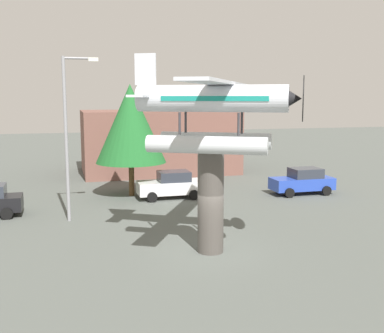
{
  "coord_description": "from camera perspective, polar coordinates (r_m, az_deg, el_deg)",
  "views": [
    {
      "loc": [
        -5.84,
        -18.63,
        6.56
      ],
      "look_at": [
        0.0,
        3.0,
        3.24
      ],
      "focal_mm": 44.49,
      "sensor_mm": 36.0,
      "label": 1
    }
  ],
  "objects": [
    {
      "name": "ground_plane",
      "position": [
        20.6,
        2.21,
        -10.14
      ],
      "size": [
        140.0,
        140.0,
        0.0
      ],
      "primitive_type": "plane",
      "color": "#515651"
    },
    {
      "name": "display_pedestal",
      "position": [
        20.02,
        2.24,
        -4.28
      ],
      "size": [
        1.1,
        1.1,
        4.32
      ],
      "primitive_type": "cylinder",
      "color": "#4C4742",
      "rests_on": "ground"
    },
    {
      "name": "floatplane_monument",
      "position": [
        19.51,
        2.69,
        6.74
      ],
      "size": [
        7.09,
        9.67,
        4.0
      ],
      "rotation": [
        0.0,
        0.0,
        -0.5
      ],
      "color": "silver",
      "rests_on": "display_pedestal"
    },
    {
      "name": "car_mid_white",
      "position": [
        30.82,
        -2.53,
        -2.2
      ],
      "size": [
        4.2,
        2.02,
        1.76
      ],
      "rotation": [
        0.0,
        0.0,
        3.14
      ],
      "color": "white",
      "rests_on": "ground"
    },
    {
      "name": "car_far_blue",
      "position": [
        32.95,
        13.14,
        -1.72
      ],
      "size": [
        4.2,
        2.02,
        1.76
      ],
      "rotation": [
        0.0,
        0.0,
        3.14
      ],
      "color": "#2847B7",
      "rests_on": "ground"
    },
    {
      "name": "streetlight_primary",
      "position": [
        25.5,
        -14.49,
        4.51
      ],
      "size": [
        1.84,
        0.28,
        8.58
      ],
      "color": "gray",
      "rests_on": "ground"
    },
    {
      "name": "storefront_building",
      "position": [
        41.58,
        -4.05,
        3.04
      ],
      "size": [
        12.93,
        7.65,
        5.33
      ],
      "primitive_type": "cube",
      "color": "brown",
      "rests_on": "ground"
    },
    {
      "name": "tree_east",
      "position": [
        31.34,
        -7.38,
        5.11
      ],
      "size": [
        4.6,
        4.6,
        7.35
      ],
      "color": "brown",
      "rests_on": "ground"
    }
  ]
}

